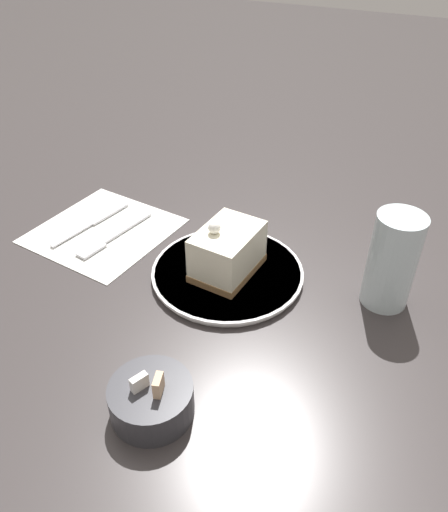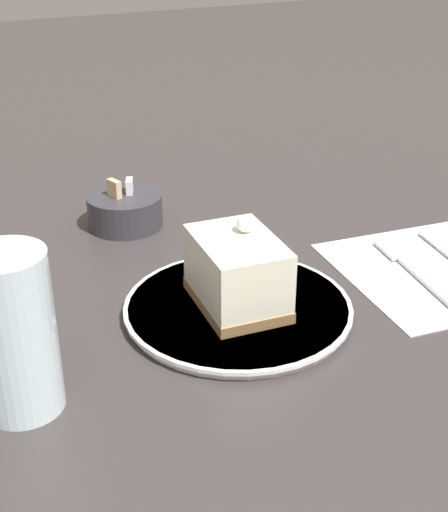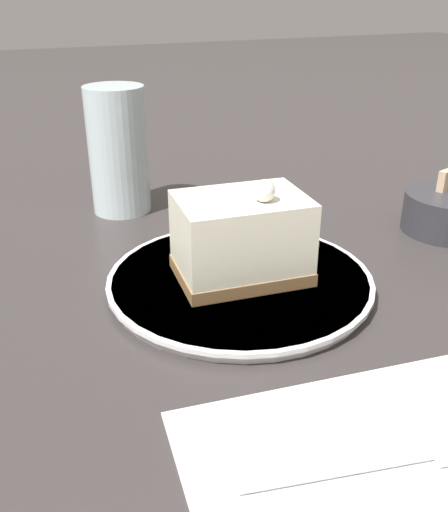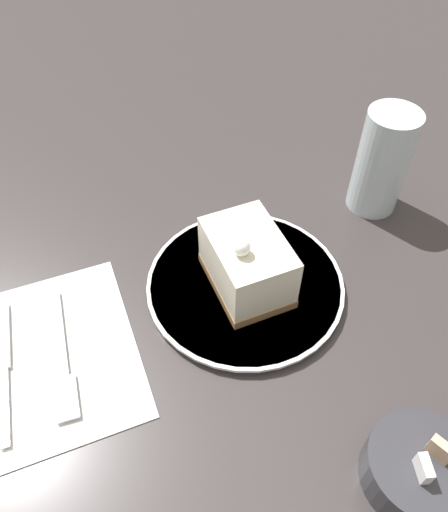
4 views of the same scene
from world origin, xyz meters
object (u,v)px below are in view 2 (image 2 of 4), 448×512
Objects in this scene: fork at (409,265)px; sugar_bowl at (125,210)px; cake_slice at (237,272)px; plate at (238,309)px; drinking_glass at (15,334)px.

fork is 1.69× the size of sugar_bowl.
sugar_bowl is at bearing 101.26° from cake_slice.
plate is 1.44× the size of fork.
sugar_bowl is at bearing 57.35° from drinking_glass.
plate reaches higher than fork.
cake_slice reaches higher than plate.
cake_slice is 1.21× the size of sugar_bowl.
fork is at bearing 0.11° from plate.
cake_slice reaches higher than fork.
drinking_glass is at bearing -163.19° from fork.
fork is at bearing -46.05° from sugar_bowl.
sugar_bowl is at bearing 96.40° from plate.
sugar_bowl is (-0.03, 0.25, -0.03)m from cake_slice.
fork is at bearing 4.70° from cake_slice.
drinking_glass is (-0.22, -0.05, 0.02)m from cake_slice.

